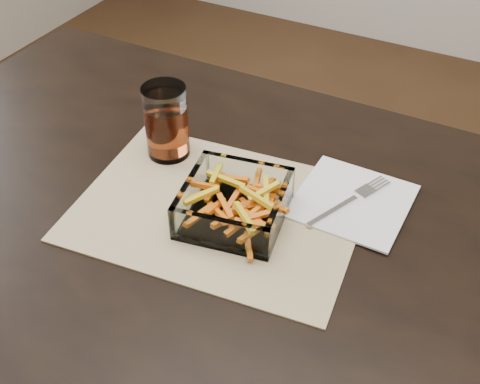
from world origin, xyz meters
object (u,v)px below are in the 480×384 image
(dining_table, at_px, (279,289))
(tumbler, at_px, (167,124))
(glass_bowl, at_px, (234,205))
(fork, at_px, (352,200))

(dining_table, relative_size, tumbler, 11.95)
(dining_table, bearing_deg, glass_bowl, 163.05)
(tumbler, xyz_separation_m, fork, (0.34, 0.02, -0.06))
(dining_table, height_order, glass_bowl, glass_bowl)
(dining_table, distance_m, glass_bowl, 0.15)
(dining_table, distance_m, tumbler, 0.34)
(glass_bowl, distance_m, fork, 0.20)
(tumbler, relative_size, fork, 0.77)
(fork, bearing_deg, tumbler, -152.24)
(tumbler, height_order, fork, tumbler)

